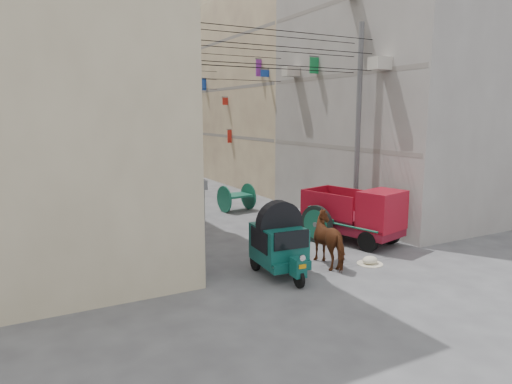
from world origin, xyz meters
TOP-DOWN VIEW (x-y plane):
  - ground at (0.00, 0.00)m, footprint 140.00×140.00m
  - building_row_left at (-8.00, 34.13)m, footprint 8.00×62.00m
  - building_row_right at (8.00, 34.13)m, footprint 8.00×62.00m
  - end_cap_building at (0.00, 66.00)m, footprint 22.00×10.00m
  - shutters_left at (-3.92, 10.38)m, footprint 0.18×14.40m
  - signboards at (-0.01, 21.66)m, footprint 8.22×40.52m
  - ac_units at (3.65, 7.67)m, footprint 0.70×6.55m
  - utility_poles at (0.00, 17.00)m, footprint 7.40×22.20m
  - overhead_cables at (0.00, 14.40)m, footprint 7.40×22.52m
  - auto_rickshaw at (-1.69, 3.05)m, footprint 1.46×2.39m
  - tonga_cart at (1.80, 5.38)m, footprint 1.90×3.24m
  - mini_truck at (2.55, 4.41)m, footprint 2.45×3.87m
  - second_cart at (1.03, 11.60)m, footprint 1.58×1.44m
  - feed_sack at (1.26, 2.47)m, footprint 0.50×0.40m
  - horse at (0.16, 3.00)m, footprint 1.04×1.98m
  - distant_car_white at (-1.55, 24.96)m, footprint 2.22×3.42m
  - distant_car_grey at (1.47, 30.66)m, footprint 2.18×4.07m
  - distant_car_green at (-0.03, 41.04)m, footprint 2.54×4.26m

SIDE VIEW (x-z plane):
  - ground at x=0.00m, z-range 0.00..0.00m
  - feed_sack at x=1.26m, z-range 0.00..0.25m
  - distant_car_white at x=-1.55m, z-range 0.00..1.08m
  - distant_car_green at x=-0.03m, z-range 0.00..1.16m
  - distant_car_grey at x=1.47m, z-range 0.00..1.27m
  - second_cart at x=1.03m, z-range 0.04..1.32m
  - tonga_cart at x=1.80m, z-range 0.03..1.40m
  - horse at x=0.16m, z-range 0.00..1.61m
  - mini_truck at x=2.55m, z-range -0.04..1.97m
  - auto_rickshaw at x=-1.69m, z-range 0.15..1.80m
  - shutters_left at x=-3.92m, z-range 0.06..2.93m
  - signboards at x=-0.01m, z-range 0.59..6.27m
  - utility_poles at x=0.00m, z-range 0.00..8.00m
  - building_row_left at x=-8.00m, z-range -0.54..13.46m
  - building_row_right at x=8.00m, z-range -0.54..13.46m
  - end_cap_building at x=0.00m, z-range 0.00..13.00m
  - overhead_cables at x=0.00m, z-range 6.20..7.33m
  - ac_units at x=3.65m, z-range 5.76..9.11m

